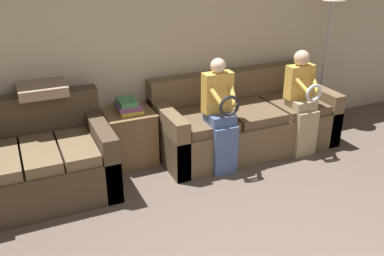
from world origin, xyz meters
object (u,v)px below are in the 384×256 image
at_px(floor_lamp, 332,2).
at_px(child_right_seated, 302,99).
at_px(child_left_seated, 221,112).
at_px(couch_side, 41,163).
at_px(book_stack, 128,106).
at_px(side_shelf, 130,136).
at_px(couch_main, 244,122).
at_px(throw_pillow, 42,88).

bearing_deg(floor_lamp, child_right_seated, -142.30).
height_order(child_left_seated, floor_lamp, floor_lamp).
bearing_deg(couch_side, child_right_seated, -6.14).
xyz_separation_m(child_left_seated, book_stack, (-0.85, 0.58, 0.00)).
bearing_deg(side_shelf, floor_lamp, 1.31).
bearing_deg(book_stack, couch_main, -7.84).
bearing_deg(couch_main, couch_side, -178.23).
height_order(couch_main, child_left_seated, child_left_seated).
relative_size(child_right_seated, book_stack, 3.97).
relative_size(couch_main, child_right_seated, 1.78).
bearing_deg(throw_pillow, child_left_seated, -21.36).
xyz_separation_m(child_right_seated, side_shelf, (-1.92, 0.58, -0.36)).
distance_m(couch_main, floor_lamp, 1.92).
bearing_deg(throw_pillow, side_shelf, -5.66).
xyz_separation_m(child_left_seated, side_shelf, (-0.85, 0.58, -0.36)).
bearing_deg(throw_pillow, floor_lamp, -0.36).
bearing_deg(book_stack, throw_pillow, 174.03).
bearing_deg(child_right_seated, couch_main, 144.07).
relative_size(child_left_seated, floor_lamp, 0.66).
bearing_deg(child_right_seated, side_shelf, 163.11).
xyz_separation_m(side_shelf, book_stack, (-0.00, -0.00, 0.37)).
xyz_separation_m(child_left_seated, floor_lamp, (1.91, 0.65, 0.96)).
xyz_separation_m(child_right_seated, book_stack, (-1.92, 0.58, 0.01)).
xyz_separation_m(couch_side, floor_lamp, (3.76, 0.33, 1.31)).
distance_m(child_right_seated, book_stack, 2.01).
height_order(couch_main, child_right_seated, child_right_seated).
bearing_deg(child_right_seated, floor_lamp, 37.70).
height_order(child_right_seated, throw_pillow, child_right_seated).
relative_size(child_left_seated, child_right_seated, 1.02).
bearing_deg(throw_pillow, couch_side, -111.12).
distance_m(side_shelf, floor_lamp, 3.06).
bearing_deg(couch_main, child_right_seated, -35.93).
relative_size(side_shelf, book_stack, 1.99).
bearing_deg(child_left_seated, throw_pillow, 158.64).
bearing_deg(throw_pillow, couch_main, -7.12).
xyz_separation_m(book_stack, throw_pillow, (-0.86, 0.09, 0.30)).
relative_size(floor_lamp, throw_pillow, 4.00).
distance_m(child_left_seated, throw_pillow, 1.86).
xyz_separation_m(child_right_seated, floor_lamp, (0.84, 0.65, 0.96)).
bearing_deg(child_left_seated, floor_lamp, 18.76).
relative_size(couch_main, floor_lamp, 1.15).
distance_m(couch_side, side_shelf, 1.04).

